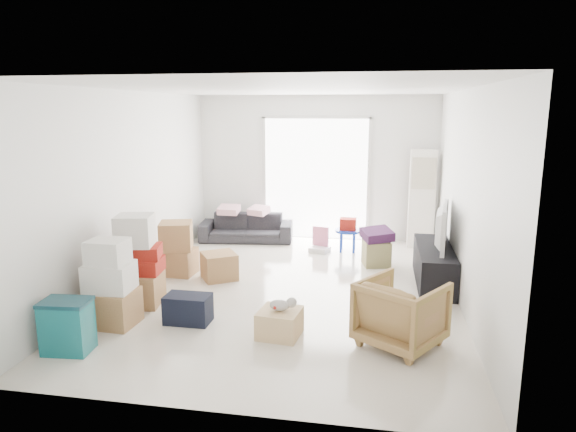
# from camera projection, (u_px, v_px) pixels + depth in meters

# --- Properties ---
(room_shell) EXTENTS (4.98, 6.48, 3.18)m
(room_shell) POSITION_uv_depth(u_px,v_px,m) (288.00, 193.00, 6.83)
(room_shell) COLOR silver
(room_shell) RESTS_ON ground
(sliding_door) EXTENTS (2.10, 0.04, 2.33)m
(sliding_door) POSITION_uv_depth(u_px,v_px,m) (316.00, 174.00, 9.72)
(sliding_door) COLOR white
(sliding_door) RESTS_ON room_shell
(ac_tower) EXTENTS (0.45, 0.30, 1.75)m
(ac_tower) POSITION_uv_depth(u_px,v_px,m) (422.00, 199.00, 9.14)
(ac_tower) COLOR white
(ac_tower) RESTS_ON room_shell
(tv_console) EXTENTS (0.48, 1.59, 0.53)m
(tv_console) POSITION_uv_depth(u_px,v_px,m) (434.00, 265.00, 7.31)
(tv_console) COLOR black
(tv_console) RESTS_ON room_shell
(television) EXTENTS (0.76, 1.14, 0.14)m
(television) POSITION_uv_depth(u_px,v_px,m) (435.00, 242.00, 7.24)
(television) COLOR black
(television) RESTS_ON tv_console
(sofa) EXTENTS (1.77, 0.70, 0.67)m
(sofa) POSITION_uv_depth(u_px,v_px,m) (246.00, 223.00, 9.66)
(sofa) COLOR #2A2A30
(sofa) RESTS_ON room_shell
(pillow_left) EXTENTS (0.40, 0.32, 0.12)m
(pillow_left) POSITION_uv_depth(u_px,v_px,m) (229.00, 202.00, 9.60)
(pillow_left) COLOR #F6B3BC
(pillow_left) RESTS_ON sofa
(pillow_right) EXTENTS (0.42, 0.38, 0.12)m
(pillow_right) POSITION_uv_depth(u_px,v_px,m) (259.00, 203.00, 9.54)
(pillow_right) COLOR #F6B3BC
(pillow_right) RESTS_ON sofa
(armchair) EXTENTS (1.03, 1.02, 0.79)m
(armchair) POSITION_uv_depth(u_px,v_px,m) (401.00, 310.00, 5.35)
(armchair) COLOR #9E6D46
(armchair) RESTS_ON room_shell
(storage_bins) EXTENTS (0.51, 0.37, 0.56)m
(storage_bins) POSITION_uv_depth(u_px,v_px,m) (67.00, 326.00, 5.23)
(storage_bins) COLOR #106167
(storage_bins) RESTS_ON room_shell
(box_stack_a) EXTENTS (0.57, 0.49, 1.01)m
(box_stack_a) POSITION_uv_depth(u_px,v_px,m) (110.00, 287.00, 5.86)
(box_stack_a) COLOR #AC814D
(box_stack_a) RESTS_ON room_shell
(box_stack_b) EXTENTS (0.68, 0.65, 1.16)m
(box_stack_b) POSITION_uv_depth(u_px,v_px,m) (137.00, 266.00, 6.49)
(box_stack_b) COLOR #AC814D
(box_stack_b) RESTS_ON room_shell
(box_stack_c) EXTENTS (0.57, 0.57, 0.80)m
(box_stack_c) POSITION_uv_depth(u_px,v_px,m) (177.00, 249.00, 7.69)
(box_stack_c) COLOR #AC814D
(box_stack_c) RESTS_ON room_shell
(loose_box) EXTENTS (0.64, 0.64, 0.39)m
(loose_box) POSITION_uv_depth(u_px,v_px,m) (219.00, 266.00, 7.51)
(loose_box) COLOR #AC814D
(loose_box) RESTS_ON room_shell
(duffel_bag) EXTENTS (0.52, 0.32, 0.33)m
(duffel_bag) POSITION_uv_depth(u_px,v_px,m) (188.00, 309.00, 5.97)
(duffel_bag) COLOR black
(duffel_bag) RESTS_ON room_shell
(ottoman) EXTENTS (0.48, 0.48, 0.40)m
(ottoman) POSITION_uv_depth(u_px,v_px,m) (376.00, 253.00, 8.15)
(ottoman) COLOR tan
(ottoman) RESTS_ON room_shell
(blanket) EXTENTS (0.57, 0.57, 0.14)m
(blanket) POSITION_uv_depth(u_px,v_px,m) (377.00, 237.00, 8.10)
(blanket) COLOR #3D1A42
(blanket) RESTS_ON ottoman
(kids_table) EXTENTS (0.45, 0.45, 0.59)m
(kids_table) POSITION_uv_depth(u_px,v_px,m) (348.00, 228.00, 8.92)
(kids_table) COLOR #0E2EAF
(kids_table) RESTS_ON room_shell
(toy_walker) EXTENTS (0.38, 0.36, 0.42)m
(toy_walker) POSITION_uv_depth(u_px,v_px,m) (320.00, 245.00, 8.98)
(toy_walker) COLOR silver
(toy_walker) RESTS_ON room_shell
(wood_crate) EXTENTS (0.49, 0.49, 0.29)m
(wood_crate) POSITION_uv_depth(u_px,v_px,m) (280.00, 323.00, 5.63)
(wood_crate) COLOR tan
(wood_crate) RESTS_ON room_shell
(plush_bunny) EXTENTS (0.30, 0.17, 0.15)m
(plush_bunny) POSITION_uv_depth(u_px,v_px,m) (283.00, 304.00, 5.59)
(plush_bunny) COLOR #B2ADA8
(plush_bunny) RESTS_ON wood_crate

